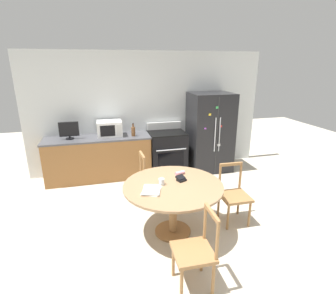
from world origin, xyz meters
The scene contains 16 objects.
ground_plane centered at (0.00, 0.00, 0.00)m, with size 14.00×14.00×0.00m, color beige.
back_wall centered at (0.00, 2.65, 1.30)m, with size 5.20×0.10×2.60m.
kitchen_counter centered at (-1.14, 2.29, 0.45)m, with size 2.14×0.64×0.90m.
refrigerator centered at (1.30, 2.21, 0.87)m, with size 0.91×0.78×1.74m.
oven_range centered at (0.32, 2.26, 0.47)m, with size 0.78×0.68×1.08m.
microwave centered at (-0.89, 2.34, 1.06)m, with size 0.50×0.40×0.31m.
countertop_tv centered at (-1.67, 2.30, 1.09)m, with size 0.38×0.16×0.35m.
counter_bottle centered at (-0.41, 2.21, 1.00)m, with size 0.08×0.08×0.27m.
dining_table centered at (-0.15, 0.08, 0.64)m, with size 1.38×1.38×0.76m.
dining_chair_right centered at (0.83, 0.13, 0.43)m, with size 0.43×0.43×0.90m.
dining_chair_far centered at (-0.26, 1.05, 0.43)m, with size 0.43×0.43×0.90m.
dining_chair_near centered at (-0.16, -0.89, 0.43)m, with size 0.43×0.43×0.90m.
candle_glass centered at (-0.30, 0.12, 0.80)m, with size 0.08×0.08×0.09m.
folded_napkin centered at (0.04, 0.39, 0.78)m, with size 0.16×0.09×0.05m.
wallet centered at (0.00, 0.18, 0.78)m, with size 0.16×0.16×0.07m.
mail_stack centered at (-0.47, -0.03, 0.77)m, with size 0.33×0.36×0.02m.
Camera 1 is at (-1.03, -3.06, 2.35)m, focal length 28.00 mm.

